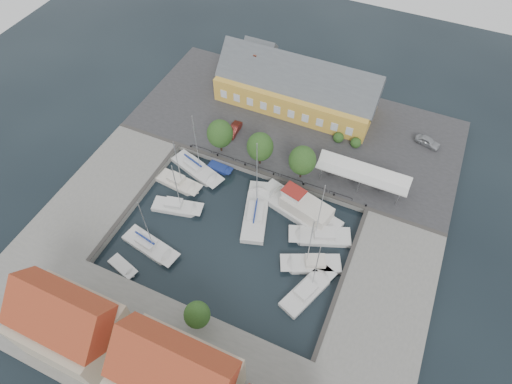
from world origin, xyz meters
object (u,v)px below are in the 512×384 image
east_boat_b (312,264)px  warehouse (294,87)px  car_red (234,130)px  east_boat_a (321,237)px  center_sailboat (256,214)px  launch_nw (220,169)px  east_boat_c (307,291)px  west_boat_b (178,183)px  west_boat_a (197,169)px  car_silver (428,142)px  tent_canopy (363,173)px  launch_sw (123,267)px  trawler (302,210)px  west_boat_c (177,207)px  west_boat_d (150,246)px

east_boat_b → warehouse: bearing=115.9°
car_red → east_boat_a: size_ratio=0.32×
center_sailboat → launch_nw: size_ratio=3.41×
east_boat_c → warehouse: bearing=114.1°
west_boat_b → west_boat_a: bearing=71.9°
car_red → car_silver: bearing=17.3°
tent_canopy → launch_sw: tent_canopy is taller
car_red → trawler: (16.45, -10.61, -0.65)m
east_boat_b → launch_sw: 26.12m
east_boat_a → east_boat_c: size_ratio=1.13×
car_silver → center_sailboat: size_ratio=0.29×
car_silver → west_boat_c: (-32.14, -28.14, -1.46)m
west_boat_b → car_silver: bearing=34.9°
warehouse → west_boat_c: 30.38m
warehouse → launch_sw: size_ratio=5.90×
launch_nw → trawler: bearing=-10.7°
east_boat_b → west_boat_d: west_boat_d is taller
east_boat_a → launch_sw: bearing=-146.0°
warehouse → launch_nw: size_ratio=6.55×
east_boat_b → west_boat_a: (-23.03, 8.69, 0.01)m
center_sailboat → east_boat_c: (11.25, -8.57, -0.10)m
trawler → east_boat_c: bearing=-66.6°
car_red → center_sailboat: bearing=-55.0°
east_boat_b → east_boat_c: 4.12m
trawler → east_boat_a: bearing=-35.0°
east_boat_c → west_boat_b: 26.54m
car_red → east_boat_c: size_ratio=0.37×
car_silver → west_boat_d: west_boat_d is taller
tent_canopy → east_boat_c: east_boat_c is taller
west_boat_a → west_boat_b: bearing=-108.1°
tent_canopy → launch_sw: 37.53m
launch_nw → car_silver: bearing=31.7°
tent_canopy → west_boat_b: 28.79m
car_silver → west_boat_a: west_boat_a is taller
east_boat_b → west_boat_b: 24.75m
tent_canopy → west_boat_a: (-25.17, -7.30, -3.41)m
east_boat_a → west_boat_d: bearing=-152.2°
car_silver → car_red: (-30.84, -10.68, -0.05)m
east_boat_a → center_sailboat: bearing=-178.6°
west_boat_c → launch_sw: size_ratio=2.18×
car_silver → launch_sw: (-33.75, -39.87, -1.63)m
center_sailboat → tent_canopy: bearing=42.1°
warehouse → tent_canopy: warehouse is taller
trawler → launch_sw: bearing=-136.2°
east_boat_b → launch_sw: bearing=-155.1°
launch_sw → west_boat_a: bearing=88.1°
west_boat_c → warehouse: bearing=75.3°
car_silver → launch_nw: 35.03m
east_boat_a → launch_sw: east_boat_a is taller
warehouse → tent_canopy: (16.60, -13.86, -0.74)m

